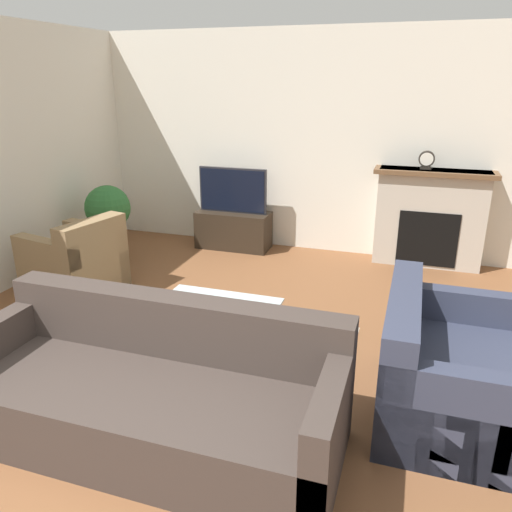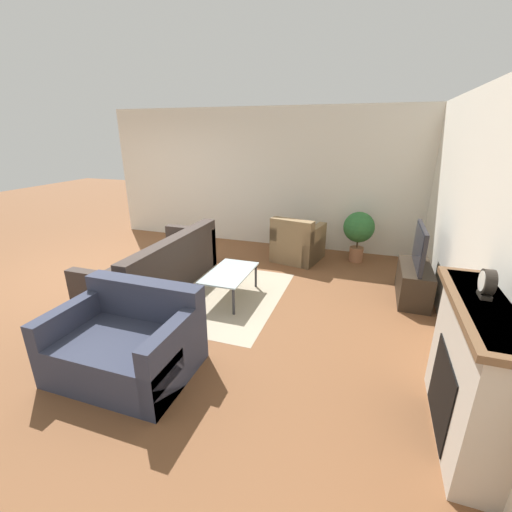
{
  "view_description": "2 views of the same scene",
  "coord_description": "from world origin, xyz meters",
  "px_view_note": "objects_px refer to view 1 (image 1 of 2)",
  "views": [
    {
      "loc": [
        1.53,
        -1.2,
        2.13
      ],
      "look_at": [
        0.31,
        2.55,
        0.71
      ],
      "focal_mm": 35.0,
      "sensor_mm": 36.0,
      "label": 1
    },
    {
      "loc": [
        4.17,
        3.98,
        2.24
      ],
      "look_at": [
        0.59,
        2.77,
        0.86
      ],
      "focal_mm": 24.0,
      "sensor_mm": 36.0,
      "label": 2
    }
  ],
  "objects_px": {
    "couch_loveseat": "(450,374)",
    "mantel_clock": "(427,160)",
    "armchair_by_window": "(77,266)",
    "coffee_table": "(218,308)",
    "tv": "(233,190)",
    "couch_sectional": "(154,396)",
    "potted_plant": "(108,211)"
  },
  "relations": [
    {
      "from": "couch_loveseat",
      "to": "mantel_clock",
      "type": "distance_m",
      "value": 3.09
    },
    {
      "from": "armchair_by_window",
      "to": "coffee_table",
      "type": "height_order",
      "value": "armchair_by_window"
    },
    {
      "from": "tv",
      "to": "couch_sectional",
      "type": "bearing_deg",
      "value": -77.05
    },
    {
      "from": "potted_plant",
      "to": "couch_loveseat",
      "type": "bearing_deg",
      "value": -26.71
    },
    {
      "from": "tv",
      "to": "couch_loveseat",
      "type": "relative_size",
      "value": 0.69
    },
    {
      "from": "tv",
      "to": "potted_plant",
      "type": "bearing_deg",
      "value": -147.08
    },
    {
      "from": "coffee_table",
      "to": "potted_plant",
      "type": "height_order",
      "value": "potted_plant"
    },
    {
      "from": "couch_sectional",
      "to": "coffee_table",
      "type": "bearing_deg",
      "value": 91.93
    },
    {
      "from": "potted_plant",
      "to": "mantel_clock",
      "type": "bearing_deg",
      "value": 15.15
    },
    {
      "from": "armchair_by_window",
      "to": "potted_plant",
      "type": "height_order",
      "value": "potted_plant"
    },
    {
      "from": "potted_plant",
      "to": "mantel_clock",
      "type": "relative_size",
      "value": 4.41
    },
    {
      "from": "couch_loveseat",
      "to": "coffee_table",
      "type": "distance_m",
      "value": 1.81
    },
    {
      "from": "mantel_clock",
      "to": "couch_sectional",
      "type": "bearing_deg",
      "value": -111.54
    },
    {
      "from": "couch_sectional",
      "to": "mantel_clock",
      "type": "height_order",
      "value": "mantel_clock"
    },
    {
      "from": "tv",
      "to": "armchair_by_window",
      "type": "distance_m",
      "value": 2.19
    },
    {
      "from": "tv",
      "to": "armchair_by_window",
      "type": "bearing_deg",
      "value": -118.39
    },
    {
      "from": "couch_loveseat",
      "to": "coffee_table",
      "type": "relative_size",
      "value": 1.33
    },
    {
      "from": "armchair_by_window",
      "to": "mantel_clock",
      "type": "xyz_separation_m",
      "value": [
        3.32,
        2.02,
        0.95
      ]
    },
    {
      "from": "mantel_clock",
      "to": "potted_plant",
      "type": "bearing_deg",
      "value": -164.85
    },
    {
      "from": "coffee_table",
      "to": "couch_loveseat",
      "type": "bearing_deg",
      "value": -10.51
    },
    {
      "from": "couch_sectional",
      "to": "armchair_by_window",
      "type": "height_order",
      "value": "same"
    },
    {
      "from": "couch_loveseat",
      "to": "mantel_clock",
      "type": "relative_size",
      "value": 6.22
    },
    {
      "from": "coffee_table",
      "to": "potted_plant",
      "type": "bearing_deg",
      "value": 142.31
    },
    {
      "from": "tv",
      "to": "potted_plant",
      "type": "height_order",
      "value": "tv"
    },
    {
      "from": "couch_sectional",
      "to": "couch_loveseat",
      "type": "xyz_separation_m",
      "value": [
        1.74,
        0.81,
        0.0
      ]
    },
    {
      "from": "coffee_table",
      "to": "couch_sectional",
      "type": "bearing_deg",
      "value": -88.07
    },
    {
      "from": "coffee_table",
      "to": "potted_plant",
      "type": "xyz_separation_m",
      "value": [
        -2.09,
        1.62,
        0.25
      ]
    },
    {
      "from": "couch_sectional",
      "to": "mantel_clock",
      "type": "relative_size",
      "value": 11.24
    },
    {
      "from": "couch_loveseat",
      "to": "potted_plant",
      "type": "xyz_separation_m",
      "value": [
        -3.87,
        1.95,
        0.31
      ]
    },
    {
      "from": "tv",
      "to": "couch_loveseat",
      "type": "height_order",
      "value": "tv"
    },
    {
      "from": "couch_sectional",
      "to": "potted_plant",
      "type": "xyz_separation_m",
      "value": [
        -2.13,
        2.76,
        0.31
      ]
    },
    {
      "from": "couch_loveseat",
      "to": "armchair_by_window",
      "type": "relative_size",
      "value": 1.35
    }
  ]
}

